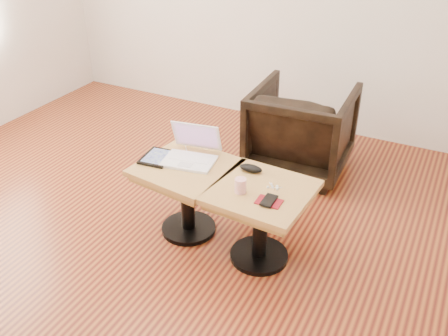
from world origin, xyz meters
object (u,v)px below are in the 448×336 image
at_px(striped_cup, 240,186).
at_px(side_table_right, 261,207).
at_px(side_table_left, 187,182).
at_px(armchair, 301,129).
at_px(laptop, 191,153).

bearing_deg(striped_cup, side_table_right, 38.76).
bearing_deg(side_table_left, striped_cup, -8.21).
distance_m(striped_cup, armchair, 1.27).
relative_size(side_table_right, armchair, 0.77).
xyz_separation_m(laptop, armchair, (0.38, 1.04, -0.20)).
xyz_separation_m(side_table_left, side_table_right, (0.53, -0.04, 0.00)).
bearing_deg(armchair, laptop, 67.57).
bearing_deg(armchair, side_table_left, 69.36).
height_order(side_table_left, laptop, laptop).
xyz_separation_m(striped_cup, armchair, (-0.06, 1.25, -0.20)).
xyz_separation_m(side_table_left, armchair, (0.37, 1.13, -0.03)).
relative_size(side_table_left, striped_cup, 7.15).
relative_size(side_table_left, armchair, 0.82).
bearing_deg(side_table_left, side_table_right, 2.99).
bearing_deg(side_table_right, laptop, 170.01).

